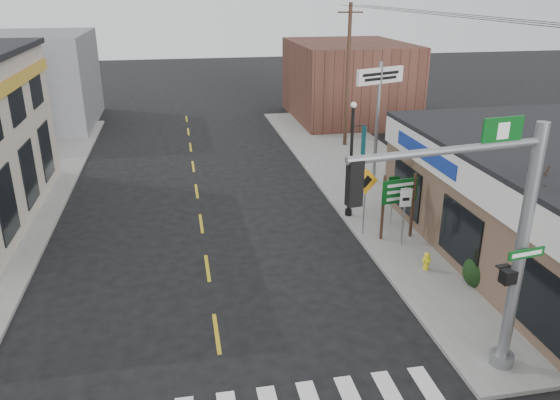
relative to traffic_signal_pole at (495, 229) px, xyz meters
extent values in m
cube|color=slate|center=(2.59, 11.93, -4.01)|extent=(6.00, 38.00, 0.13)
cube|color=gold|center=(-6.41, 6.93, -4.07)|extent=(0.12, 56.00, 0.01)
cube|color=#543126|center=(5.59, 28.93, -1.27)|extent=(8.00, 10.00, 5.60)
cube|color=slate|center=(-17.41, 30.93, -0.87)|extent=(9.00, 10.00, 6.40)
cylinder|color=gray|center=(0.79, 0.00, -0.72)|extent=(0.30, 0.30, 6.44)
cylinder|color=gray|center=(-1.57, 0.00, 2.07)|extent=(4.72, 0.17, 0.17)
cube|color=black|center=(-3.74, 0.00, 1.59)|extent=(0.30, 0.24, 0.97)
cube|color=#094614|center=(0.79, -0.22, -0.61)|extent=(1.02, 0.04, 0.24)
cube|color=#094614|center=(-0.29, 0.00, 2.39)|extent=(1.02, 0.05, 0.59)
cube|color=black|center=(0.54, -0.05, -1.31)|extent=(0.34, 0.28, 0.34)
cube|color=#432D1F|center=(0.41, 7.83, -2.63)|extent=(0.09, 0.09, 2.62)
cube|color=#432D1F|center=(1.63, 7.83, -2.63)|extent=(0.09, 0.09, 2.62)
cube|color=#024E10|center=(1.02, 7.77, -1.97)|extent=(1.50, 0.05, 0.94)
cylinder|color=yellow|center=(1.07, 5.16, -3.68)|extent=(0.19, 0.19, 0.52)
sphere|color=yellow|center=(1.07, 5.16, -3.39)|extent=(0.20, 0.20, 0.20)
cylinder|color=gray|center=(-0.11, 8.45, -2.69)|extent=(0.06, 0.06, 2.50)
cube|color=orange|center=(-0.11, 8.42, -1.74)|extent=(1.06, 0.03, 1.06)
cylinder|color=black|center=(-0.11, 10.35, -1.57)|extent=(0.13, 0.13, 4.74)
sphere|color=silver|center=(-0.11, 10.35, 0.85)|extent=(0.26, 0.26, 0.26)
cube|color=#0E444C|center=(0.39, 10.35, -0.66)|extent=(0.02, 0.50, 1.28)
cylinder|color=gray|center=(2.46, 14.32, -0.98)|extent=(0.17, 0.17, 5.93)
cube|color=silver|center=(2.46, 14.32, 1.35)|extent=(2.79, 0.18, 0.74)
cylinder|color=black|center=(3.21, 2.24, -2.18)|extent=(0.22, 0.22, 3.52)
ellipsoid|color=#153C1A|center=(2.40, 3.91, -3.50)|extent=(1.18, 1.18, 0.88)
ellipsoid|color=black|center=(4.46, 7.46, -3.52)|extent=(1.12, 1.12, 0.84)
cylinder|color=#3F2F1E|center=(3.09, 21.26, 0.26)|extent=(0.22, 0.22, 8.40)
cube|color=#3F2F1E|center=(3.09, 21.26, 3.91)|extent=(1.46, 0.09, 0.09)
camera|label=1|loc=(-7.11, -10.44, 5.25)|focal=35.00mm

